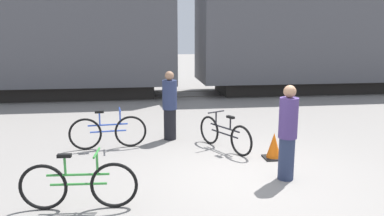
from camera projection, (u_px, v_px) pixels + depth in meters
The scene contains 10 objects.
ground_plane at pixel (251, 177), 6.85m from camera, with size 80.00×80.00×0.00m, color gray.
freight_train at pixel (187, 21), 15.49m from camera, with size 23.64×3.10×5.81m.
rail_near at pixel (189, 97), 15.40m from camera, with size 35.64×0.07×0.01m, color #4C4238.
rail_far at pixel (185, 91), 16.79m from camera, with size 35.64×0.07×0.01m, color #4C4238.
bicycle_black at pixel (224, 134), 8.37m from camera, with size 0.86×1.59×0.83m.
bicycle_green at pixel (79, 185), 5.53m from camera, with size 1.74×0.46×0.88m.
bicycle_blue at pixel (108, 132), 8.46m from camera, with size 1.73×0.46×0.90m.
person_in_purple at pixel (288, 133), 6.57m from camera, with size 0.33×0.33×1.71m.
person_in_navy at pixel (170, 106), 9.11m from camera, with size 0.36×0.36×1.69m.
traffic_cone at pixel (274, 147), 7.79m from camera, with size 0.40×0.40×0.55m.
Camera 1 is at (-1.96, -6.26, 2.58)m, focal length 35.00 mm.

